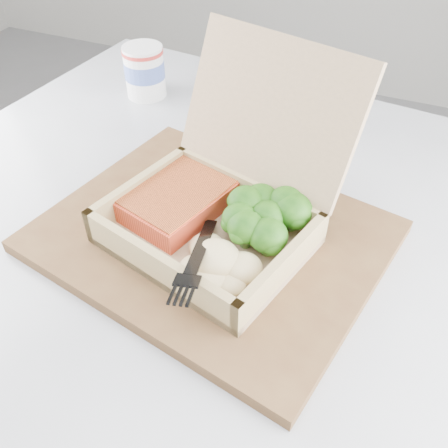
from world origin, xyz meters
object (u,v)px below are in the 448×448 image
at_px(takeout_container, 228,192).
at_px(paper_cup, 144,70).
at_px(cafe_table, 200,334).
at_px(serving_tray, 212,236).

bearing_deg(takeout_container, paper_cup, 149.60).
height_order(takeout_container, paper_cup, takeout_container).
relative_size(cafe_table, takeout_container, 3.40).
bearing_deg(paper_cup, serving_tray, -49.23).
bearing_deg(paper_cup, takeout_container, -45.89).
bearing_deg(paper_cup, cafe_table, -52.11).
bearing_deg(cafe_table, takeout_container, 35.32).
bearing_deg(cafe_table, paper_cup, 127.89).
height_order(cafe_table, takeout_container, takeout_container).
bearing_deg(serving_tray, paper_cup, 130.77).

